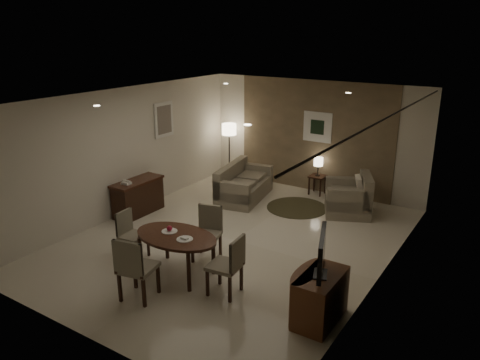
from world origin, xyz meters
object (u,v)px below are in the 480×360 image
Objects in this scene: tv_cabinet at (320,298)px; chair_right at (224,265)px; chair_far at (206,234)px; floor_lamp at (229,151)px; dining_table at (177,255)px; chair_left at (134,236)px; chair_near at (138,267)px; sofa at (244,182)px; side_table at (317,185)px; console_desk at (138,197)px; armchair at (348,194)px.

chair_right is (-1.50, -0.13, 0.12)m from tv_cabinet.
chair_far is 0.99× the size of chair_right.
chair_far is 4.62m from floor_lamp.
floor_lamp is (-2.14, 4.70, 0.40)m from dining_table.
chair_left is (-0.99, 0.02, 0.08)m from dining_table.
sofa is at bearing -90.03° from chair_near.
sofa reaches higher than dining_table.
sofa reaches higher than tv_cabinet.
floor_lamp is (-1.16, 1.09, 0.34)m from sofa.
chair_left is at bearing 168.78° from sofa.
chair_left is 0.89× the size of chair_right.
dining_table is at bearing -178.49° from tv_cabinet.
side_table is (0.34, 4.82, -0.11)m from dining_table.
chair_near is 0.69× the size of floor_lamp.
chair_right is (1.98, -0.09, 0.05)m from chair_left.
sofa reaches higher than console_desk.
chair_left is at bearing 178.58° from dining_table.
chair_near is at bearing -58.25° from chair_right.
chair_near is 1.07× the size of chair_right.
console_desk is at bearing 144.66° from chair_far.
chair_right reaches higher than tv_cabinet.
chair_near is 1.52m from chair_far.
console_desk is at bearing -130.23° from side_table.
console_desk reaches higher than tv_cabinet.
sofa is 1.63m from floor_lamp.
chair_far is 2.00× the size of side_table.
chair_right reaches higher than chair_far.
console_desk is at bearing -121.97° from chair_right.
tv_cabinet is at bearing -29.79° from chair_far.
chair_left is 0.50× the size of sofa.
chair_near is at bearing -93.63° from side_table.
chair_near reaches higher than sofa.
chair_left is at bearing -47.51° from console_desk.
tv_cabinet is at bearing -17.05° from console_desk.
chair_left is 4.67m from armchair.
chair_right is 4.93m from side_table.
console_desk is 1.22× the size of armchair.
armchair is 2.11× the size of side_table.
armchair is (1.40, 4.03, 0.10)m from dining_table.
dining_table is at bearing -65.48° from floor_lamp.
chair_left is 4.82m from floor_lamp.
armchair is (3.80, 2.46, 0.06)m from console_desk.
dining_table is 1.44× the size of chair_near.
chair_far is at bearing 81.47° from dining_table.
chair_right is at bearing -97.10° from chair_left.
chair_near is at bearing -91.05° from dining_table.
chair_right is (0.89, -0.74, 0.01)m from chair_far.
dining_table is 4.83m from side_table.
armchair reaches higher than side_table.
side_table is 0.32× the size of floor_lamp.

